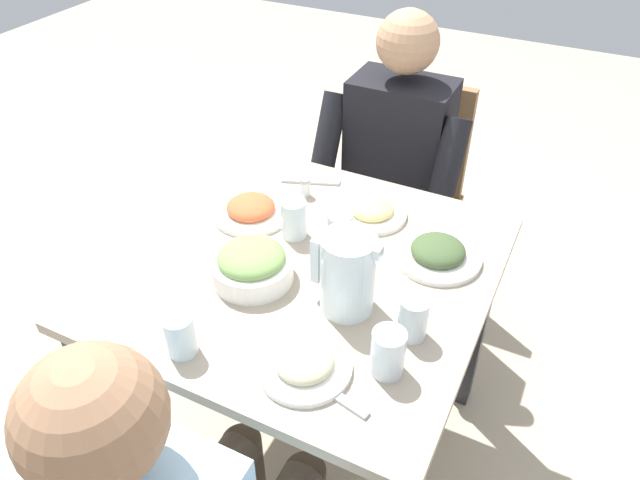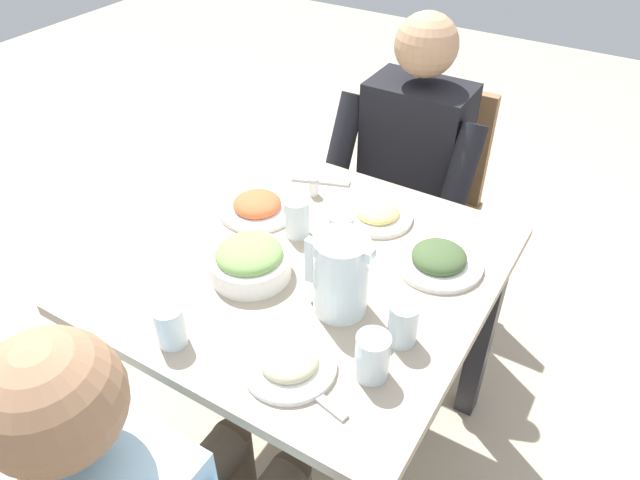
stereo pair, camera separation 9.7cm
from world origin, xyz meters
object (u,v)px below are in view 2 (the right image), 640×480
(water_glass_near_right, at_px, (372,356))
(chair_near, at_px, (421,192))
(dining_table, at_px, (306,301))
(water_glass_far_right, at_px, (403,324))
(diner_near, at_px, (401,184))
(plate_dolmas, at_px, (439,259))
(water_glass_by_pitcher, at_px, (297,217))
(water_pitcher, at_px, (340,275))
(salt_shaker, at_px, (313,186))
(salad_bowl, at_px, (250,260))
(water_glass_far_left, at_px, (341,230))
(plate_beans, at_px, (289,362))
(plate_rice_curry, at_px, (257,206))
(water_glass_near_left, at_px, (170,326))
(plate_fries, at_px, (377,214))

(water_glass_near_right, bearing_deg, chair_near, -73.12)
(dining_table, relative_size, water_glass_far_right, 8.81)
(dining_table, distance_m, diner_near, 0.61)
(diner_near, relative_size, plate_dolmas, 5.34)
(water_glass_by_pitcher, xyz_separation_m, water_glass_near_right, (-0.37, 0.31, -0.00))
(dining_table, bearing_deg, water_pitcher, 149.02)
(water_glass_by_pitcher, xyz_separation_m, salt_shaker, (0.06, -0.18, -0.02))
(salad_bowl, xyz_separation_m, salt_shaker, (0.05, -0.37, -0.01))
(diner_near, bearing_deg, water_glass_far_left, 96.70)
(diner_near, height_order, salt_shaker, diner_near)
(plate_beans, relative_size, water_glass_far_left, 2.15)
(chair_near, height_order, plate_beans, chair_near)
(salad_bowl, height_order, water_glass_far_right, water_glass_far_right)
(plate_beans, xyz_separation_m, water_glass_far_left, (0.11, -0.40, 0.03))
(water_glass_far_right, relative_size, salt_shaker, 1.83)
(dining_table, bearing_deg, water_glass_far_right, 160.75)
(diner_near, xyz_separation_m, plate_rice_curry, (0.21, 0.50, 0.13))
(water_pitcher, distance_m, water_glass_near_left, 0.37)
(plate_beans, xyz_separation_m, water_glass_near_right, (-0.15, -0.07, 0.04))
(plate_fries, bearing_deg, water_glass_by_pitcher, 49.12)
(water_glass_far_right, bearing_deg, plate_fries, -56.54)
(water_glass_far_right, bearing_deg, plate_dolmas, -84.09)
(chair_near, height_order, water_glass_far_right, chair_near)
(plate_rice_curry, xyz_separation_m, water_glass_far_left, (-0.26, 0.01, 0.03))
(water_glass_far_left, height_order, salt_shaker, water_glass_far_left)
(water_glass_by_pitcher, distance_m, water_glass_far_right, 0.43)
(water_pitcher, relative_size, water_glass_by_pitcher, 1.84)
(water_pitcher, relative_size, salad_bowl, 0.99)
(water_glass_far_right, height_order, water_glass_near_left, water_glass_far_right)
(chair_near, relative_size, plate_fries, 4.53)
(water_pitcher, xyz_separation_m, plate_dolmas, (-0.13, -0.25, -0.08))
(salad_bowl, xyz_separation_m, plate_rice_curry, (0.14, -0.22, -0.02))
(diner_near, relative_size, salt_shaker, 21.27)
(plate_fries, bearing_deg, plate_rice_curry, 25.60)
(salad_bowl, height_order, water_glass_far_left, salad_bowl)
(water_pitcher, xyz_separation_m, salt_shaker, (0.29, -0.35, -0.07))
(salad_bowl, xyz_separation_m, plate_beans, (-0.23, 0.19, -0.03))
(water_glass_by_pitcher, bearing_deg, water_glass_far_left, -169.91)
(plate_rice_curry, xyz_separation_m, plate_dolmas, (-0.50, -0.04, 0.00))
(dining_table, distance_m, plate_rice_curry, 0.29)
(plate_dolmas, height_order, water_glass_far_left, water_glass_far_left)
(dining_table, height_order, water_glass_far_left, water_glass_far_left)
(chair_near, distance_m, salad_bowl, 0.97)
(chair_near, distance_m, water_pitcher, 0.99)
(chair_near, xyz_separation_m, water_glass_near_left, (0.08, 1.17, 0.31))
(salad_bowl, bearing_deg, dining_table, -131.07)
(diner_near, bearing_deg, water_pitcher, 103.46)
(plate_fries, relative_size, water_glass_near_right, 1.83)
(salad_bowl, relative_size, plate_rice_curry, 0.92)
(water_glass_far_left, bearing_deg, dining_table, 70.64)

